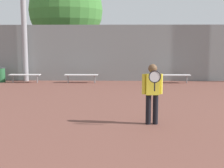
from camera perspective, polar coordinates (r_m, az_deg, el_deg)
The scene contains 7 objects.
tennis_player at distance 8.15m, azimuth 7.38°, elevation -1.18°, with size 0.54×0.42×1.58m.
bench_courtside_near at distance 17.23m, azimuth -15.64°, elevation 1.57°, with size 1.63×0.40×0.44m.
bench_courtside_far at distance 16.60m, azimuth -5.63°, elevation 1.61°, with size 1.77×0.40×0.44m.
bench_by_gate at distance 16.73m, azimuth 11.10°, elevation 1.55°, with size 1.81×0.40×0.44m.
trash_bin at distance 17.90m, azimuth -19.75°, elevation 1.61°, with size 0.54×0.54×0.79m.
back_fence at distance 17.41m, azimuth -2.94°, elevation 5.69°, with size 25.96×0.06×3.09m.
tree_green_tall at distance 22.10m, azimuth -8.40°, elevation 13.12°, with size 5.00×5.00×6.78m.
Camera 1 is at (1.28, -1.09, 2.14)m, focal length 50.00 mm.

